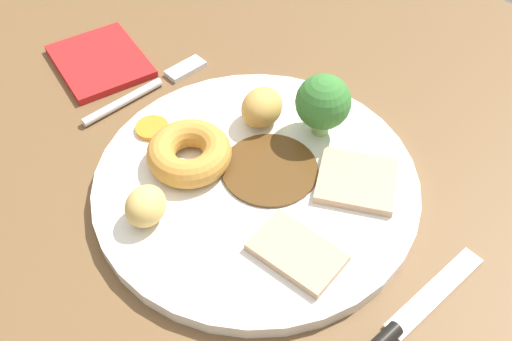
{
  "coord_description": "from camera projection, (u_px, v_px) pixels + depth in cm",
  "views": [
    {
      "loc": [
        27.9,
        -24.61,
        43.41
      ],
      "look_at": [
        3.55,
        -2.34,
        6.0
      ],
      "focal_mm": 39.8,
      "sensor_mm": 36.0,
      "label": 1
    }
  ],
  "objects": [
    {
      "name": "carrot_coin_front",
      "position": [
        152.0,
        128.0,
        0.55
      ],
      "size": [
        3.19,
        3.19,
        0.47
      ],
      "primitive_type": "cylinder",
      "color": "orange",
      "rests_on": "dinner_plate"
    },
    {
      "name": "knife",
      "position": [
        388.0,
        336.0,
        0.42
      ],
      "size": [
        1.92,
        18.53,
        1.2
      ],
      "rotation": [
        0.0,
        0.0,
        1.55
      ],
      "color": "black",
      "rests_on": "dining_table"
    },
    {
      "name": "fork",
      "position": [
        150.0,
        88.0,
        0.6
      ],
      "size": [
        2.04,
        15.26,
        0.9
      ],
      "rotation": [
        0.0,
        0.0,
        1.58
      ],
      "color": "silver",
      "rests_on": "dining_table"
    },
    {
      "name": "folded_napkin",
      "position": [
        100.0,
        61.0,
        0.63
      ],
      "size": [
        12.43,
        10.83,
        0.8
      ],
      "primitive_type": "cube",
      "rotation": [
        0.0,
        0.0,
        -0.18
      ],
      "color": "red",
      "rests_on": "dining_table"
    },
    {
      "name": "broccoli_floret",
      "position": [
        323.0,
        103.0,
        0.52
      ],
      "size": [
        5.18,
        5.18,
        6.3
      ],
      "color": "#8CB766",
      "rests_on": "dinner_plate"
    },
    {
      "name": "dining_table",
      "position": [
        249.0,
        167.0,
        0.56
      ],
      "size": [
        120.0,
        84.0,
        3.6
      ],
      "primitive_type": "cube",
      "color": "brown",
      "rests_on": "ground"
    },
    {
      "name": "roast_potato_left",
      "position": [
        262.0,
        107.0,
        0.54
      ],
      "size": [
        4.82,
        5.32,
        3.69
      ],
      "primitive_type": "ellipsoid",
      "rotation": [
        0.0,
        0.0,
        4.98
      ],
      "color": "tan",
      "rests_on": "dinner_plate"
    },
    {
      "name": "dinner_plate",
      "position": [
        256.0,
        183.0,
        0.51
      ],
      "size": [
        29.13,
        29.13,
        1.4
      ],
      "primitive_type": "cylinder",
      "color": "white",
      "rests_on": "dining_table"
    },
    {
      "name": "yorkshire_pudding",
      "position": [
        189.0,
        153.0,
        0.51
      ],
      "size": [
        7.7,
        7.7,
        2.61
      ],
      "primitive_type": "torus",
      "color": "#C68938",
      "rests_on": "dinner_plate"
    },
    {
      "name": "gravy_pool",
      "position": [
        270.0,
        169.0,
        0.51
      ],
      "size": [
        8.75,
        8.75,
        0.3
      ],
      "primitive_type": "cylinder",
      "color": "#563819",
      "rests_on": "dinner_plate"
    },
    {
      "name": "meat_slice_under",
      "position": [
        297.0,
        252.0,
        0.45
      ],
      "size": [
        7.79,
        5.53,
        0.8
      ],
      "primitive_type": "cube",
      "rotation": [
        0.0,
        0.0,
        3.29
      ],
      "color": "tan",
      "rests_on": "dinner_plate"
    },
    {
      "name": "roast_potato_right",
      "position": [
        146.0,
        206.0,
        0.46
      ],
      "size": [
        4.62,
        4.88,
        3.28
      ],
      "primitive_type": "ellipsoid",
      "rotation": [
        0.0,
        0.0,
        5.17
      ],
      "color": "#D8B260",
      "rests_on": "dinner_plate"
    },
    {
      "name": "meat_slice_main",
      "position": [
        357.0,
        181.0,
        0.5
      ],
      "size": [
        9.06,
        8.9,
        0.8
      ],
      "primitive_type": "cube",
      "rotation": [
        0.0,
        0.0,
        0.59
      ],
      "color": "tan",
      "rests_on": "dinner_plate"
    }
  ]
}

